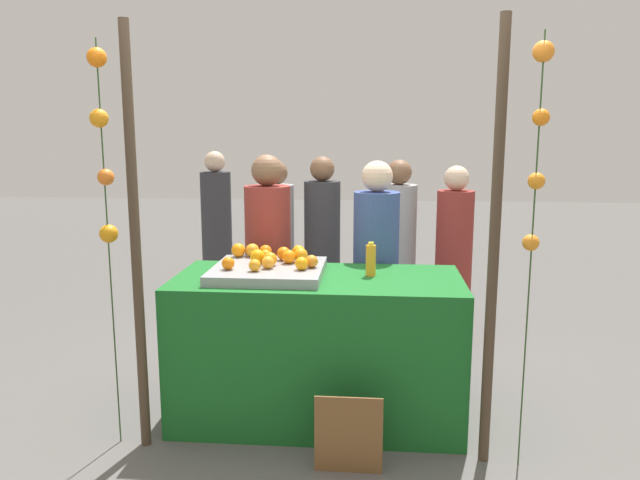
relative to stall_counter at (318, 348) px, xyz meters
The scene contains 31 objects.
ground_plane 0.45m from the stall_counter, ahead, with size 24.00×24.00×0.00m, color #565451.
stall_counter is the anchor object (origin of this frame).
orange_tray 0.57m from the stall_counter, behind, with size 0.67×0.64×0.06m, color gray.
orange_0 0.59m from the stall_counter, 155.29° to the left, with size 0.09×0.09×0.09m, color orange.
orange_1 0.63m from the stall_counter, 142.80° to the left, with size 0.09×0.09×0.09m, color orange.
orange_2 0.56m from the stall_counter, 136.66° to the right, with size 0.08×0.08×0.08m, color orange.
orange_3 0.67m from the stall_counter, 158.29° to the right, with size 0.07×0.07×0.07m, color orange.
orange_4 0.58m from the stall_counter, 130.37° to the left, with size 0.09×0.09×0.09m, color orange.
orange_5 0.63m from the stall_counter, 167.11° to the right, with size 0.08×0.08×0.08m, color orange.
orange_6 0.82m from the stall_counter, 154.93° to the left, with size 0.09×0.09×0.09m, color orange.
orange_7 0.76m from the stall_counter, 149.90° to the left, with size 0.09×0.09×0.09m, color orange.
orange_8 0.62m from the stall_counter, 121.23° to the left, with size 0.09×0.09×0.09m, color orange.
orange_9 0.55m from the stall_counter, 156.87° to the right, with size 0.08×0.08×0.08m, color orange.
orange_10 0.77m from the stall_counter, 167.89° to the right, with size 0.08×0.08×0.08m, color orange.
orange_11 0.68m from the stall_counter, behind, with size 0.09×0.09×0.09m, color orange.
orange_12 0.63m from the stall_counter, behind, with size 0.08×0.08×0.08m, color orange.
orange_13 0.66m from the stall_counter, 161.10° to the left, with size 0.08×0.08×0.08m, color orange.
orange_14 0.71m from the stall_counter, 144.45° to the left, with size 0.08×0.08×0.08m, color orange.
juice_bottle 0.64m from the stall_counter, 10.67° to the left, with size 0.06×0.06×0.21m.
chalkboard_sign 0.70m from the stall_counter, 70.71° to the right, with size 0.36×0.03×0.43m.
vendor_left 0.79m from the stall_counter, 123.92° to the left, with size 0.32×0.32×1.61m.
vendor_right 0.74m from the stall_counter, 58.83° to the left, with size 0.32×0.32×1.57m.
crowd_person_0 2.90m from the stall_counter, 116.68° to the left, with size 0.31×0.31×1.56m.
crowd_person_1 1.63m from the stall_counter, 70.46° to the left, with size 0.31×0.31×1.54m.
crowd_person_2 1.74m from the stall_counter, 54.82° to the left, with size 0.30×0.30×1.50m.
crowd_person_3 1.62m from the stall_counter, 108.09° to the left, with size 0.31×0.31×1.52m.
crowd_person_4 1.64m from the stall_counter, 93.89° to the left, with size 0.31×0.31×1.56m.
canopy_post_left 1.27m from the stall_counter, 155.11° to the right, with size 0.06×0.06×2.34m, color #473828.
canopy_post_right 1.27m from the stall_counter, 24.89° to the right, with size 0.06×0.06×2.34m, color #473828.
garland_strand_left 1.71m from the stall_counter, 159.04° to the right, with size 0.11×0.11×2.25m.
garland_strand_right 1.78m from the stall_counter, 23.18° to the right, with size 0.10×0.11×2.25m.
Camera 1 is at (0.33, -3.59, 1.78)m, focal length 34.35 mm.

